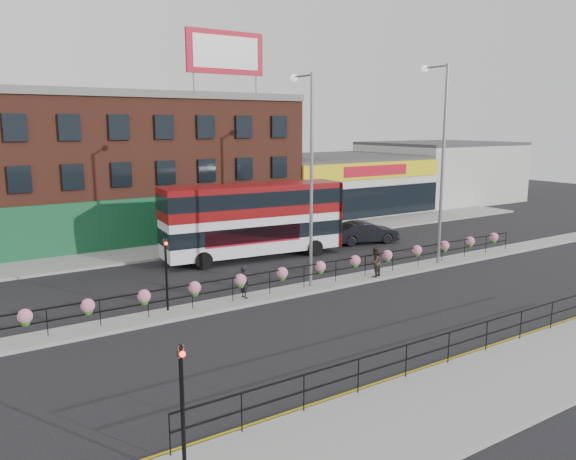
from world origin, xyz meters
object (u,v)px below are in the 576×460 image
pedestrian_a (244,282)px  pedestrian_b (375,262)px  lamp_column_west (308,162)px  car (365,232)px  lamp_column_east (440,147)px  double_decker_bus (254,213)px

pedestrian_a → pedestrian_b: bearing=-99.6°
pedestrian_b → lamp_column_west: 6.67m
car → lamp_column_east: bearing=-171.1°
car → lamp_column_west: 12.95m
double_decker_bus → pedestrian_a: 8.88m
double_decker_bus → car: double_decker_bus is taller
car → pedestrian_b: pedestrian_b is taller
pedestrian_a → car: bearing=-68.3°
lamp_column_west → double_decker_bus: bearing=82.4°
pedestrian_b → pedestrian_a: bearing=-24.7°
pedestrian_a → lamp_column_west: bearing=-92.8°
pedestrian_a → pedestrian_b: size_ratio=0.96×
double_decker_bus → pedestrian_b: 8.57m
pedestrian_a → pedestrian_b: (7.62, -0.55, 0.03)m
double_decker_bus → lamp_column_west: (-0.95, -7.12, 3.54)m
car → pedestrian_b: (-5.72, -7.41, 0.19)m
pedestrian_b → lamp_column_west: lamp_column_west is taller
double_decker_bus → car: (8.63, -0.43, -2.04)m
car → pedestrian_a: bearing=130.6°
double_decker_bus → car: bearing=-2.8°
car → lamp_column_east: size_ratio=0.43×
double_decker_bus → pedestrian_b: (2.91, -7.84, -1.85)m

